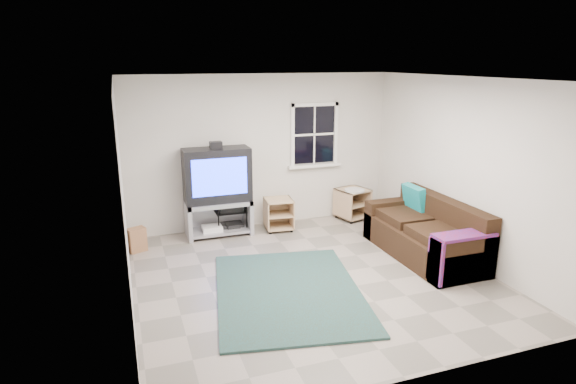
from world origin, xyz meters
name	(u,v)px	position (x,y,z in m)	size (l,w,h in m)	color
room	(314,139)	(0.95, 2.27, 1.48)	(4.60, 4.62, 4.60)	gray
tv_unit	(217,185)	(-0.85, 2.01, 0.86)	(1.06, 0.53, 1.56)	#A0A0A8
av_rack	(230,206)	(-0.63, 2.09, 0.45)	(0.52, 0.37, 1.03)	black
side_table_left	(278,213)	(0.17, 1.95, 0.29)	(0.50, 0.50, 0.54)	tan
side_table_right	(351,201)	(1.60, 2.04, 0.32)	(0.62, 0.62, 0.58)	tan
sofa	(426,235)	(1.86, 0.11, 0.33)	(0.90, 2.04, 0.93)	black
shag_rug	(288,291)	(-0.45, -0.33, 0.01)	(1.77, 2.43, 0.03)	black
paper_bag	(137,240)	(-2.17, 1.70, 0.19)	(0.26, 0.17, 0.37)	#A16F48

